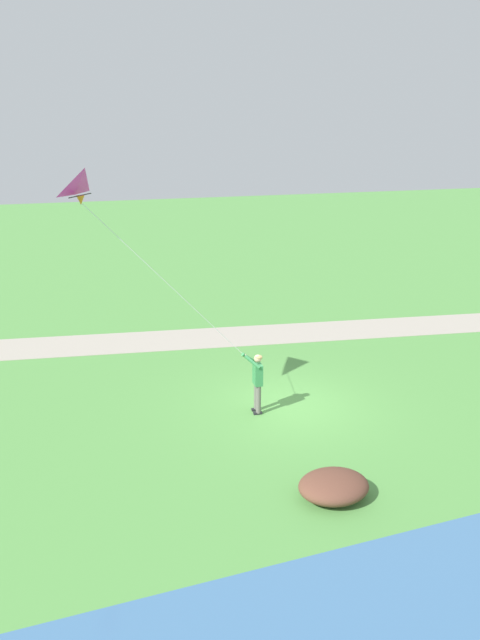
# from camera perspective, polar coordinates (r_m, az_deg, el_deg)

# --- Properties ---
(ground_plane) EXTENTS (120.00, 120.00, 0.00)m
(ground_plane) POSITION_cam_1_polar(r_m,az_deg,el_deg) (17.71, 4.54, -8.09)
(ground_plane) COLOR #569947
(walkway_path) EXTENTS (7.75, 31.95, 0.02)m
(walkway_path) POSITION_cam_1_polar(r_m,az_deg,el_deg) (23.25, -7.07, -1.91)
(walkway_path) COLOR #ADA393
(walkway_path) RESTS_ON ground
(person_kite_flyer) EXTENTS (0.52, 0.62, 1.83)m
(person_kite_flyer) POSITION_cam_1_polar(r_m,az_deg,el_deg) (16.86, 1.61, -5.50)
(person_kite_flyer) COLOR #232328
(person_kite_flyer) RESTS_ON ground
(flying_kite) EXTENTS (1.30, 4.34, 5.02)m
(flying_kite) POSITION_cam_1_polar(r_m,az_deg,el_deg) (15.16, -14.32, 12.05)
(flying_kite) COLOR #E02D9E
(lakeside_shrub) EXTENTS (1.31, 1.57, 0.54)m
(lakeside_shrub) POSITION_cam_1_polar(r_m,az_deg,el_deg) (13.62, 8.84, -15.26)
(lakeside_shrub) COLOR brown
(lakeside_shrub) RESTS_ON ground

